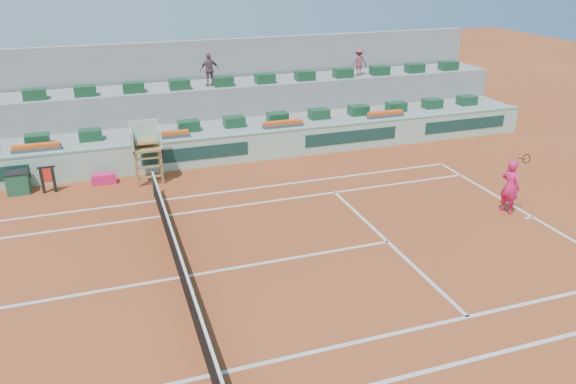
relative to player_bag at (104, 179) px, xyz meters
name	(u,v)px	position (x,y,z in m)	size (l,w,h in m)	color
ground	(180,278)	(1.70, -7.81, -0.20)	(90.00, 90.00, 0.00)	#903C1B
seating_tier_lower	(141,143)	(1.70, 2.89, 0.40)	(36.00, 4.00, 1.20)	#969693
seating_tier_upper	(136,118)	(1.70, 4.49, 1.10)	(36.00, 2.40, 2.60)	#969693
stadium_back_wall	(131,91)	(1.70, 6.09, 2.00)	(36.00, 0.40, 4.40)	#969693
player_bag	(104,179)	(0.00, 0.00, 0.00)	(0.90, 0.40, 0.40)	#E71E62
spectator_mid	(210,70)	(5.14, 4.06, 3.15)	(0.88, 0.37, 1.50)	#724C5B
spectator_right	(359,62)	(12.60, 4.04, 3.08)	(0.88, 0.51, 1.37)	#8B454E
court_lines	(180,277)	(1.70, -7.81, -0.20)	(23.89, 11.09, 0.01)	silver
tennis_net	(178,261)	(1.70, -7.81, 0.33)	(0.10, 11.97, 1.10)	black
advertising_hoarding	(146,158)	(1.73, 0.69, 0.43)	(36.00, 0.34, 1.26)	#A0CAB1
umpire_chair	(146,144)	(1.70, -0.32, 1.34)	(1.10, 0.90, 2.40)	olive
seat_row_lower	(141,130)	(1.70, 1.99, 1.22)	(32.90, 0.60, 0.44)	#174527
seat_row_upper	(133,87)	(1.70, 3.89, 2.62)	(32.90, 0.60, 0.44)	#174527
flower_planters	(104,141)	(0.20, 1.19, 1.13)	(26.80, 0.36, 0.28)	#4C4C4C
drink_cooler_a	(18,182)	(-3.01, 0.07, 0.22)	(0.80, 0.70, 0.84)	#1A5034
towel_rack	(48,177)	(-1.94, -0.26, 0.40)	(0.62, 0.10, 1.03)	black
tennis_player	(510,186)	(13.00, -7.18, 0.75)	(0.61, 0.95, 2.28)	#E71E62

